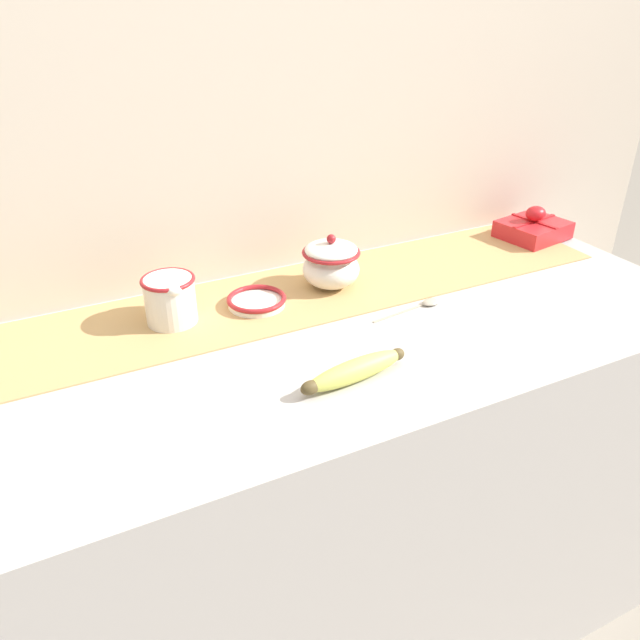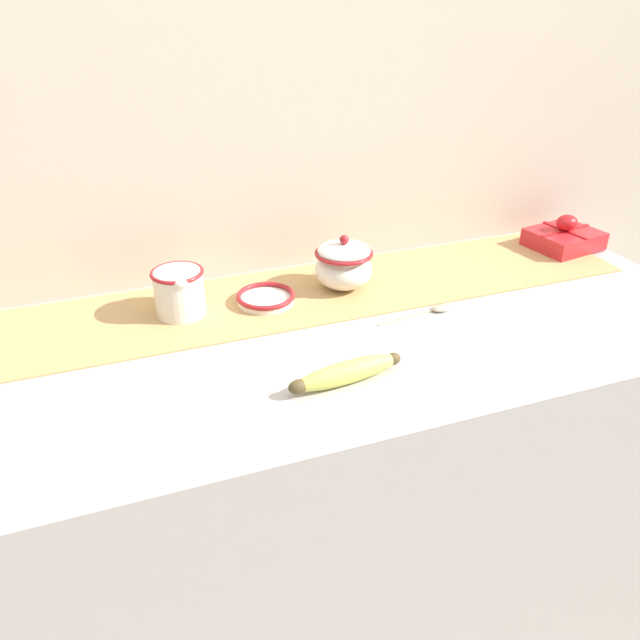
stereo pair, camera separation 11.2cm
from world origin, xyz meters
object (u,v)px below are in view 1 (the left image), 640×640
(cream_pitcher, at_px, (170,298))
(small_dish, at_px, (257,301))
(spoon, at_px, (427,304))
(sugar_bowl, at_px, (331,264))
(banana, at_px, (355,371))
(gift_box, at_px, (533,228))

(cream_pitcher, xyz_separation_m, small_dish, (0.17, -0.01, -0.04))
(spoon, bearing_deg, cream_pitcher, 153.40)
(sugar_bowl, bearing_deg, spoon, -50.62)
(small_dish, distance_m, banana, 0.33)
(banana, relative_size, spoon, 1.27)
(sugar_bowl, height_order, banana, sugar_bowl)
(gift_box, bearing_deg, small_dish, -177.48)
(cream_pitcher, relative_size, sugar_bowl, 0.97)
(cream_pitcher, height_order, gift_box, cream_pitcher)
(cream_pitcher, distance_m, sugar_bowl, 0.35)
(cream_pitcher, distance_m, spoon, 0.51)
(gift_box, bearing_deg, cream_pitcher, -178.71)
(small_dish, distance_m, spoon, 0.35)
(cream_pitcher, relative_size, small_dish, 0.99)
(sugar_bowl, distance_m, banana, 0.36)
(cream_pitcher, height_order, small_dish, cream_pitcher)
(sugar_bowl, xyz_separation_m, small_dish, (-0.18, -0.01, -0.04))
(sugar_bowl, bearing_deg, cream_pitcher, 179.82)
(small_dish, height_order, gift_box, gift_box)
(banana, bearing_deg, cream_pitcher, 123.12)
(cream_pitcher, distance_m, small_dish, 0.18)
(gift_box, bearing_deg, spoon, -157.88)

